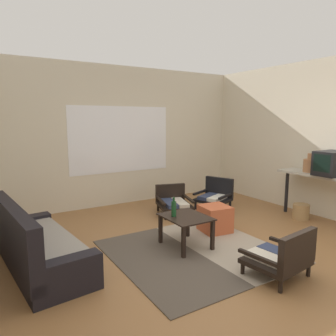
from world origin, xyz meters
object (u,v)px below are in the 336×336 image
(coffee_table, at_px, (186,222))
(armchair_striped_foreground, at_px, (283,256))
(ottoman_orange, at_px, (215,219))
(couch, at_px, (36,248))
(armchair_corner, at_px, (215,195))
(console_shelf, at_px, (322,180))
(glass_bottle, at_px, (174,208))
(wicker_basket, at_px, (301,212))
(clay_vase, at_px, (310,165))
(armchair_by_window, at_px, (173,201))
(crt_television, at_px, (331,163))

(coffee_table, distance_m, armchair_striped_foreground, 1.29)
(armchair_striped_foreground, xyz_separation_m, ottoman_orange, (0.30, 1.46, -0.05))
(couch, height_order, ottoman_orange, couch)
(armchair_corner, bearing_deg, ottoman_orange, -130.16)
(armchair_striped_foreground, distance_m, console_shelf, 2.34)
(ottoman_orange, distance_m, glass_bottle, 0.91)
(couch, height_order, wicker_basket, couch)
(ottoman_orange, xyz_separation_m, glass_bottle, (-0.84, -0.15, 0.33))
(armchair_striped_foreground, height_order, clay_vase, clay_vase)
(armchair_by_window, bearing_deg, clay_vase, -38.70)
(armchair_by_window, distance_m, crt_television, 2.68)
(armchair_striped_foreground, xyz_separation_m, crt_television, (2.10, 0.79, 0.75))
(armchair_striped_foreground, relative_size, console_shelf, 0.46)
(coffee_table, xyz_separation_m, armchair_by_window, (0.68, 1.37, -0.12))
(armchair_corner, bearing_deg, crt_television, -60.34)
(armchair_corner, bearing_deg, glass_bottle, -145.59)
(console_shelf, relative_size, clay_vase, 4.60)
(armchair_by_window, distance_m, console_shelf, 2.52)
(coffee_table, distance_m, clay_vase, 2.56)
(armchair_striped_foreground, distance_m, armchair_corner, 2.71)
(armchair_corner, distance_m, clay_vase, 1.75)
(couch, distance_m, ottoman_orange, 2.50)
(console_shelf, bearing_deg, coffee_table, 172.92)
(armchair_striped_foreground, bearing_deg, ottoman_orange, 78.23)
(armchair_by_window, distance_m, wicker_basket, 2.20)
(armchair_striped_foreground, bearing_deg, glass_bottle, 112.17)
(armchair_striped_foreground, height_order, ottoman_orange, armchair_striped_foreground)
(glass_bottle, xyz_separation_m, wicker_basket, (2.47, -0.15, -0.40))
(armchair_by_window, distance_m, ottoman_orange, 1.14)
(ottoman_orange, relative_size, glass_bottle, 1.57)
(armchair_by_window, height_order, clay_vase, clay_vase)
(glass_bottle, bearing_deg, wicker_basket, -3.53)
(couch, bearing_deg, console_shelf, -9.67)
(glass_bottle, height_order, wicker_basket, glass_bottle)
(coffee_table, height_order, armchair_corner, armchair_corner)
(armchair_striped_foreground, bearing_deg, coffee_table, 107.88)
(armchair_corner, distance_m, crt_television, 2.06)
(armchair_corner, bearing_deg, wicker_basket, -58.51)
(couch, distance_m, armchair_striped_foreground, 2.74)
(ottoman_orange, height_order, crt_television, crt_television)
(crt_television, distance_m, glass_bottle, 2.72)
(couch, bearing_deg, coffee_table, -13.21)
(ottoman_orange, distance_m, crt_television, 2.07)
(armchair_corner, xyz_separation_m, wicker_basket, (0.80, -1.30, -0.13))
(couch, height_order, crt_television, crt_television)
(crt_television, bearing_deg, clay_vase, 89.50)
(coffee_table, height_order, crt_television, crt_television)
(crt_television, bearing_deg, armchair_by_window, 134.88)
(ottoman_orange, height_order, clay_vase, clay_vase)
(armchair_striped_foreground, distance_m, glass_bottle, 1.44)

